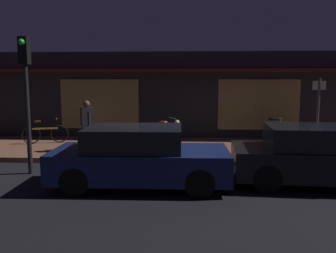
{
  "coord_description": "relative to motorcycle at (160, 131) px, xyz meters",
  "views": [
    {
      "loc": [
        0.42,
        -9.18,
        2.54
      ],
      "look_at": [
        -0.26,
        2.4,
        0.95
      ],
      "focal_mm": 37.67,
      "sensor_mm": 36.0,
      "label": 1
    }
  ],
  "objects": [
    {
      "name": "trash_bin",
      "position": [
        4.3,
        0.76,
        -0.03
      ],
      "size": [
        0.48,
        0.48,
        0.93
      ],
      "color": "#2D4C33",
      "rests_on": "sidewalk_slab"
    },
    {
      "name": "traffic_light_pole",
      "position": [
        -3.19,
        -3.61,
        1.83
      ],
      "size": [
        0.24,
        0.33,
        3.6
      ],
      "color": "black",
      "rests_on": "ground_plane"
    },
    {
      "name": "sidewalk_slab",
      "position": [
        0.62,
        -0.41,
        -0.57
      ],
      "size": [
        18.0,
        4.0,
        0.15
      ],
      "primitive_type": "cube",
      "color": "brown",
      "rests_on": "ground_plane"
    },
    {
      "name": "bicycle_parked",
      "position": [
        -4.26,
        0.01,
        -0.14
      ],
      "size": [
        1.59,
        0.61,
        0.91
      ],
      "color": "black",
      "rests_on": "sidewalk_slab"
    },
    {
      "name": "parked_car_far",
      "position": [
        -0.13,
        -4.54,
        0.06
      ],
      "size": [
        4.14,
        1.85,
        1.42
      ],
      "color": "black",
      "rests_on": "ground_plane"
    },
    {
      "name": "person_photographer",
      "position": [
        -2.31,
        -1.22,
        0.38
      ],
      "size": [
        0.44,
        0.57,
        1.67
      ],
      "color": "#28232D",
      "rests_on": "sidewalk_slab"
    },
    {
      "name": "ground_plane",
      "position": [
        0.62,
        -3.41,
        -0.65
      ],
      "size": [
        60.0,
        60.0,
        0.0
      ],
      "primitive_type": "plane",
      "color": "black"
    },
    {
      "name": "sign_post",
      "position": [
        5.48,
        -0.24,
        0.86
      ],
      "size": [
        0.44,
        0.09,
        2.4
      ],
      "color": "#47474C",
      "rests_on": "sidewalk_slab"
    },
    {
      "name": "motorcycle",
      "position": [
        0.0,
        0.0,
        0.0
      ],
      "size": [
        1.58,
        0.91,
        0.97
      ],
      "color": "black",
      "rests_on": "sidewalk_slab"
    },
    {
      "name": "storefront_building",
      "position": [
        0.62,
        2.98,
        1.16
      ],
      "size": [
        18.0,
        3.3,
        3.6
      ],
      "color": "black",
      "rests_on": "ground_plane"
    },
    {
      "name": "parked_car_across",
      "position": [
        4.15,
        -4.15,
        0.06
      ],
      "size": [
        4.19,
        1.99,
        1.42
      ],
      "color": "black",
      "rests_on": "ground_plane"
    }
  ]
}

